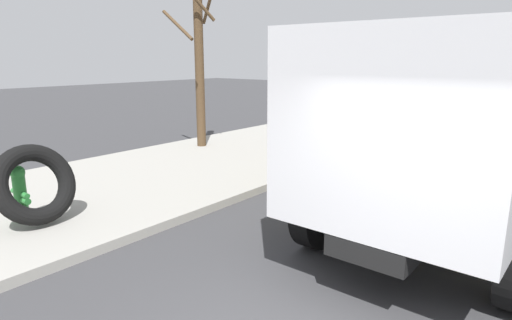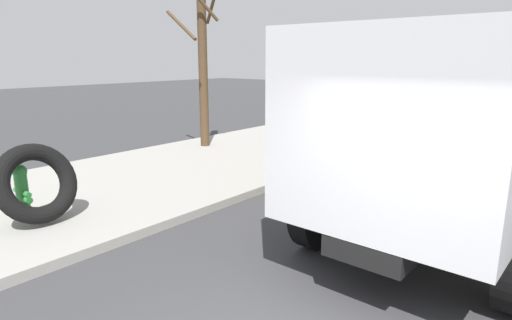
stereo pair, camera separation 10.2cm
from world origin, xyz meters
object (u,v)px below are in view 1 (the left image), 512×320
fire_hydrant (20,192)px  bare_tree (199,53)px  dump_truck_yellow (461,127)px  loose_tire (34,184)px

fire_hydrant → bare_tree: bare_tree is taller
fire_hydrant → bare_tree: (5.96, 2.17, 2.16)m
fire_hydrant → dump_truck_yellow: 6.94m
dump_truck_yellow → fire_hydrant: bearing=131.1°
fire_hydrant → loose_tire: 0.35m
bare_tree → fire_hydrant: bearing=-160.0°
bare_tree → loose_tire: bearing=-157.2°
loose_tire → bare_tree: bare_tree is taller
dump_truck_yellow → bare_tree: bare_tree is taller
fire_hydrant → bare_tree: size_ratio=0.18×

